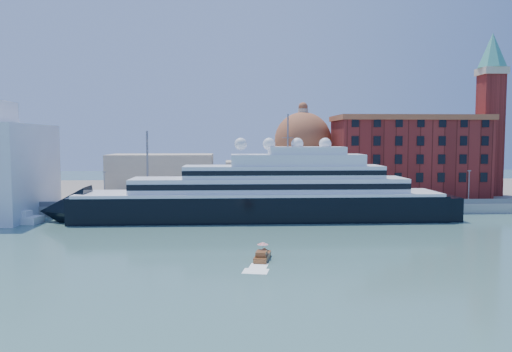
{
  "coord_description": "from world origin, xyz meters",
  "views": [
    {
      "loc": [
        0.4,
        -90.32,
        18.67
      ],
      "look_at": [
        5.93,
        18.0,
        10.48
      ],
      "focal_mm": 35.0,
      "sensor_mm": 36.0,
      "label": 1
    }
  ],
  "objects": [
    {
      "name": "lamp_posts",
      "position": [
        -12.67,
        32.27,
        9.84
      ],
      "size": [
        120.8,
        2.4,
        18.0
      ],
      "color": "slate",
      "rests_on": "quay"
    },
    {
      "name": "ground",
      "position": [
        0.0,
        0.0,
        0.0
      ],
      "size": [
        400.0,
        400.0,
        0.0
      ],
      "primitive_type": "plane",
      "color": "#39635A",
      "rests_on": "ground"
    },
    {
      "name": "land",
      "position": [
        0.0,
        75.0,
        1.0
      ],
      "size": [
        260.0,
        72.0,
        2.0
      ],
      "primitive_type": "cube",
      "color": "slate",
      "rests_on": "ground"
    },
    {
      "name": "superyacht",
      "position": [
        4.42,
        23.0,
        4.88
      ],
      "size": [
        94.62,
        13.12,
        28.28
      ],
      "color": "black",
      "rests_on": "ground"
    },
    {
      "name": "quay_fence",
      "position": [
        0.0,
        29.5,
        3.1
      ],
      "size": [
        180.0,
        0.1,
        1.2
      ],
      "primitive_type": "cube",
      "color": "slate",
      "rests_on": "quay"
    },
    {
      "name": "quay",
      "position": [
        0.0,
        34.0,
        1.25
      ],
      "size": [
        180.0,
        10.0,
        2.5
      ],
      "primitive_type": "cube",
      "color": "gray",
      "rests_on": "ground"
    },
    {
      "name": "service_barge",
      "position": [
        -47.95,
        21.19,
        0.87
      ],
      "size": [
        13.94,
        6.39,
        3.02
      ],
      "rotation": [
        0.0,
        0.0,
        -0.15
      ],
      "color": "white",
      "rests_on": "ground"
    },
    {
      "name": "warehouse",
      "position": [
        52.0,
        52.0,
        13.79
      ],
      "size": [
        43.0,
        19.0,
        23.25
      ],
      "color": "maroon",
      "rests_on": "land"
    },
    {
      "name": "church",
      "position": [
        6.39,
        57.72,
        10.91
      ],
      "size": [
        66.0,
        18.0,
        25.5
      ],
      "color": "beige",
      "rests_on": "land"
    },
    {
      "name": "water_taxi",
      "position": [
        5.22,
        -14.94,
        0.67
      ],
      "size": [
        3.12,
        6.17,
        2.8
      ],
      "rotation": [
        0.0,
        0.0,
        -0.2
      ],
      "color": "brown",
      "rests_on": "ground"
    },
    {
      "name": "campanile",
      "position": [
        76.0,
        52.0,
        28.76
      ],
      "size": [
        8.4,
        8.4,
        47.0
      ],
      "color": "maroon",
      "rests_on": "land"
    }
  ]
}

